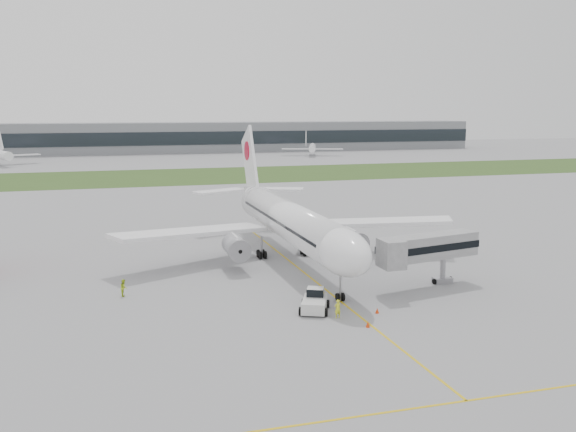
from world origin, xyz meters
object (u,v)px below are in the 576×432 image
object	(u,v)px
airliner	(288,219)
jet_bridge	(423,248)
pushback_tug	(315,301)
ground_crew_near	(338,309)

from	to	relation	value
airliner	jet_bridge	size ratio (longest dim) A/B	3.97
airliner	pushback_tug	size ratio (longest dim) A/B	11.12
pushback_tug	ground_crew_near	xyz separation A→B (m)	(1.42, -2.88, -0.06)
airliner	jet_bridge	bearing A→B (deg)	-58.43
jet_bridge	airliner	bearing A→B (deg)	109.76
pushback_tug	ground_crew_near	world-z (taller)	pushback_tug
jet_bridge	pushback_tug	bearing A→B (deg)	-175.13
jet_bridge	ground_crew_near	xyz separation A→B (m)	(-13.21, -7.27, -3.77)
ground_crew_near	jet_bridge	bearing A→B (deg)	-161.77
airliner	jet_bridge	distance (m)	20.91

